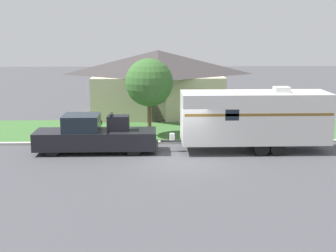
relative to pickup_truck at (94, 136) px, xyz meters
name	(u,v)px	position (x,y,z in m)	size (l,w,h in m)	color
ground_plane	(184,162)	(4.64, -1.99, -0.90)	(120.00, 120.00, 0.00)	#47474C
curb_strip	(180,142)	(4.64, 1.76, -0.83)	(80.00, 0.30, 0.14)	beige
lawn_strip	(176,130)	(4.64, 5.41, -0.88)	(80.00, 7.00, 0.03)	#3D6B33
house_across_street	(158,81)	(3.53, 11.20, 1.64)	(10.27, 7.07, 4.90)	beige
pickup_truck	(94,136)	(0.00, 0.00, 0.00)	(6.51, 1.91, 2.10)	black
travel_trailer	(254,117)	(8.52, 0.00, 0.95)	(8.89, 2.41, 3.47)	black
mailbox	(98,125)	(-0.09, 2.48, 0.05)	(0.48, 0.20, 1.23)	brown
tree_in_yard	(149,83)	(2.91, 3.71, 2.40)	(2.89, 2.89, 4.75)	brown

